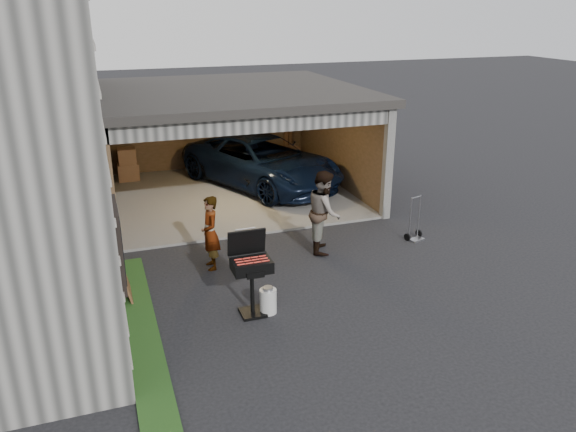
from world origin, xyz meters
The scene contains 10 objects.
ground centered at (0.00, 0.00, 0.00)m, with size 80.00×80.00×0.00m, color black.
groundcover_strip centered at (-2.25, -1.00, 0.03)m, with size 0.50×8.00×0.06m, color #193814.
garage centered at (0.76, 6.79, 1.87)m, with size 6.80×6.30×2.90m.
minivan centered at (1.77, 6.90, 0.70)m, with size 2.33×5.06×1.41m, color black.
woman centered at (-0.70, 2.20, 0.74)m, with size 0.54×0.36×1.49m, color silver.
man centered at (1.74, 2.26, 0.88)m, with size 0.85×0.66×1.75m, color #4E371E.
bbq_grill centered at (-0.42, 0.24, 0.86)m, with size 0.65×0.57×1.44m.
propane_tank centered at (-0.15, 0.16, 0.22)m, with size 0.29×0.29×0.43m, color silver.
plywood_panel centered at (-2.40, 1.48, 0.41)m, with size 0.04×0.74×0.83m, color brown.
hand_truck centered at (3.88, 2.12, 0.19)m, with size 0.44×0.39×1.00m.
Camera 1 is at (-2.59, -7.85, 4.93)m, focal length 35.00 mm.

